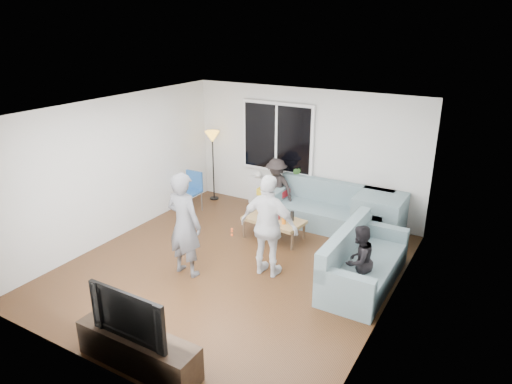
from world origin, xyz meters
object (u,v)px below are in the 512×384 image
Objects in this scene: player_right at (269,227)px; television at (134,312)px; spectator_back at (276,187)px; tv_console at (138,350)px; sofa_back_section at (329,207)px; side_chair at (190,193)px; spectator_right at (359,261)px; coffee_table at (274,229)px; sofa_right_section at (365,258)px; floor_lamp at (213,166)px; player_left at (184,225)px.

television is (-0.30, -2.61, -0.08)m from player_right.
tv_console is (0.72, -4.80, -0.39)m from spectator_back.
side_chair is (-2.82, -0.74, 0.01)m from sofa_back_section.
tv_console is (-0.46, -4.77, -0.20)m from sofa_back_section.
spectator_right is at bearing -174.93° from player_right.
tv_console is at bearing -95.51° from sofa_back_section.
coffee_table is 2.16m from side_chair.
spectator_right is (4.07, -1.26, 0.12)m from side_chair.
television is at bearing -95.51° from sofa_back_section.
sofa_right_section is 2.33× the size of side_chair.
sofa_right_section is 1.28× the size of floor_lamp.
floor_lamp is 1.28× the size of spectator_back.
coffee_table is 3.79m from tv_console.
sofa_right_section is at bearing -161.81° from player_right.
spectator_back reaches higher than spectator_right.
tv_console is 0.53m from television.
sofa_right_section is at bearing -14.02° from side_chair.
player_right reaches higher than sofa_right_section.
player_left is at bearing 113.27° from television.
side_chair is at bearing -50.74° from player_left.
floor_lamp reaches higher than coffee_table.
television is at bearing 116.25° from player_left.
spectator_right is at bearing -27.64° from floor_lamp.
sofa_back_section is at bearing 84.49° from television.
spectator_right reaches higher than side_chair.
spectator_back is at bearing -66.22° from player_right.
spectator_right is at bearing -27.67° from coffee_table.
spectator_right is 0.69× the size of tv_console.
side_chair is at bearing -87.91° from spectator_right.
sofa_right_section is 1.64× the size of spectator_back.
player_right is (-0.16, -2.16, 0.41)m from sofa_back_section.
coffee_table is 2.48m from floor_lamp.
sofa_back_section is 1.22m from coffee_table.
floor_lamp is 5.47m from tv_console.
sofa_right_section is 0.36m from spectator_right.
spectator_back reaches higher than tv_console.
side_chair is 4.26m from spectator_right.
sofa_back_section is at bearing 36.97° from sofa_right_section.
coffee_table is 0.90× the size of spectator_back.
sofa_back_section is 2.08m from sofa_right_section.
spectator_back reaches higher than side_chair.
coffee_table is 1.28× the size of side_chair.
spectator_back is at bearing -110.57° from spectator_right.
tv_console is (2.36, -4.03, -0.21)m from side_chair.
floor_lamp is 0.92× the size of player_left.
player_left is at bearing -54.94° from side_chair.
floor_lamp is at bearing -98.29° from spectator_right.
television is (-1.71, -3.11, 0.32)m from sofa_right_section.
spectator_right is 3.26m from television.
tv_console is at bearing 151.21° from sofa_right_section.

